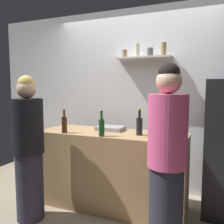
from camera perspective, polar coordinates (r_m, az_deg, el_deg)
The scene contains 10 objects.
back_wall_assembly at distance 3.49m, azimuth 6.65°, elevation 2.96°, with size 4.80×0.32×2.60m.
counter at distance 3.03m, azimuth 0.00°, elevation -13.63°, with size 1.80×0.64×0.94m, color #9E7A51.
baking_pan at distance 3.04m, azimuth -0.35°, elevation -3.94°, with size 0.34×0.24×0.05m, color gray.
utensil_holder at distance 2.68m, azimuth 15.39°, elevation -4.87°, with size 0.11×0.11×0.22m.
wine_bottle_green_glass at distance 2.66m, azimuth -2.53°, elevation -3.58°, with size 0.07×0.07×0.29m.
wine_bottle_dark_glass at distance 2.74m, azimuth 6.59°, elevation -3.23°, with size 0.07×0.07×0.31m.
wine_bottle_amber_glass at distance 2.92m, azimuth -11.39°, elevation -2.86°, with size 0.07×0.07×0.28m.
water_bottle_plastic at distance 2.77m, azimuth 10.27°, elevation -3.46°, with size 0.08×0.08×0.23m.
person_blonde at distance 2.81m, azimuth -19.42°, elevation -8.60°, with size 0.34×0.34×1.61m.
person_pink_top at distance 2.16m, azimuth 13.07°, elevation -11.57°, with size 0.34×0.34×1.69m.
Camera 1 is at (0.93, -2.11, 1.48)m, focal length 38.01 mm.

